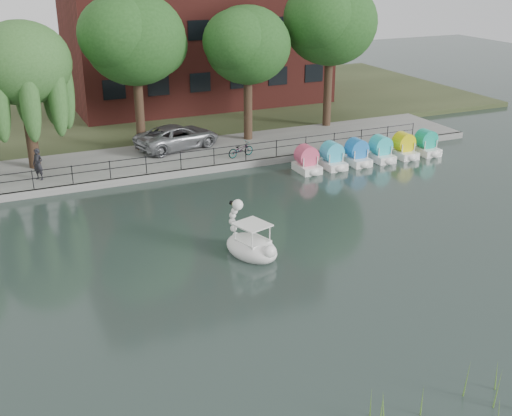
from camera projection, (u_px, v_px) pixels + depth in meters
ground_plane at (286, 275)px, 25.26m from camera, size 120.00×120.00×0.00m
promenade at (167, 159)px, 38.74m from camera, size 40.00×6.00×0.40m
kerb at (182, 173)px, 36.24m from camera, size 40.00×0.25×0.40m
land_strip at (115, 111)px, 50.60m from camera, size 60.00×22.00×0.36m
railing at (181, 156)px, 36.06m from camera, size 32.00×0.05×1.00m
willow_mid at (22, 64)px, 34.48m from camera, size 5.32×5.32×8.15m
broadleaf_center at (135, 40)px, 37.50m from camera, size 6.00×6.00×9.25m
broadleaf_right at (248, 46)px, 39.99m from camera, size 5.40×5.40×8.32m
broadleaf_far at (331, 23)px, 42.94m from camera, size 6.30×6.30×9.71m
minivan at (178, 135)px, 39.84m from camera, size 4.25×6.66×1.71m
bicycle at (241, 149)px, 38.33m from camera, size 0.91×1.80×1.00m
pedestrian at (38, 162)px, 34.28m from camera, size 0.84×0.85×1.98m
swan_boat at (251, 244)px, 26.80m from camera, size 2.37×3.01×2.23m
pedal_boat_row at (369, 153)px, 38.57m from camera, size 9.65×1.70×1.40m
reed_bank at (505, 388)px, 17.76m from camera, size 24.00×2.40×1.20m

